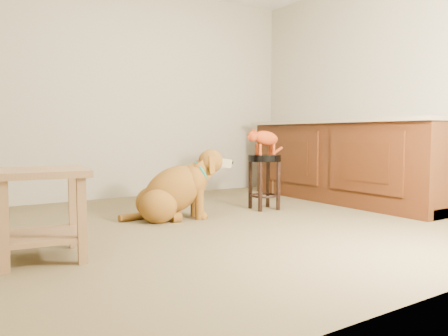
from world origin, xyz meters
TOP-DOWN VIEW (x-y plane):
  - floor at (0.00, 0.00)m, footprint 4.50×4.00m
  - room_shell at (0.00, 0.00)m, footprint 4.54×4.04m
  - cabinet_run at (1.94, 0.30)m, footprint 0.70×2.56m
  - padded_stool at (0.85, 0.38)m, footprint 0.35×0.35m
  - wood_stool at (1.85, 1.09)m, footprint 0.45×0.45m
  - side_table at (-1.44, -0.30)m, footprint 0.61×0.61m
  - golden_retriever at (-0.16, 0.41)m, footprint 1.04×0.61m
  - tabby_kitten at (0.84, 0.38)m, footprint 0.49×0.18m

SIDE VIEW (x-z plane):
  - floor at x=0.00m, z-range -0.01..0.01m
  - golden_retriever at x=-0.16m, z-range -0.09..0.60m
  - wood_stool at x=1.85m, z-range 0.01..0.71m
  - side_table at x=-1.44m, z-range 0.09..0.66m
  - padded_stool at x=0.85m, z-range 0.12..0.69m
  - cabinet_run at x=1.94m, z-range -0.03..0.91m
  - tabby_kitten at x=0.84m, z-range 0.58..0.88m
  - room_shell at x=0.00m, z-range 0.37..2.99m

